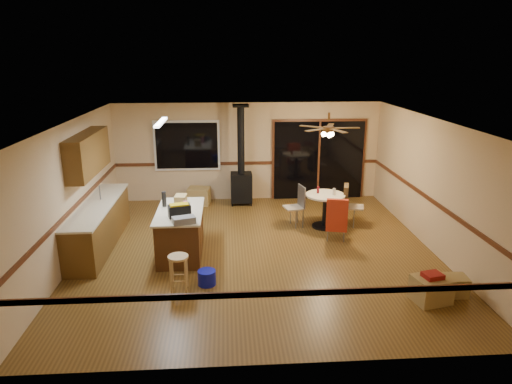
{
  "coord_description": "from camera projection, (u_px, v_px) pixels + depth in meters",
  "views": [
    {
      "loc": [
        -0.58,
        -8.4,
        3.78
      ],
      "look_at": [
        0.0,
        0.3,
        1.15
      ],
      "focal_mm": 32.0,
      "sensor_mm": 36.0,
      "label": 1
    }
  ],
  "objects": [
    {
      "name": "wood_stove",
      "position": [
        241.0,
        177.0,
        11.84
      ],
      "size": [
        0.55,
        0.5,
        2.52
      ],
      "color": "black",
      "rests_on": "ground"
    },
    {
      "name": "blue_bucket",
      "position": [
        207.0,
        278.0,
        7.79
      ],
      "size": [
        0.36,
        0.36,
        0.26
      ],
      "primitive_type": "cylinder",
      "rotation": [
        0.0,
        0.0,
        0.18
      ],
      "color": "#0D14BB",
      "rests_on": "floor"
    },
    {
      "name": "toolbox_yellow_lid",
      "position": [
        179.0,
        205.0,
        8.39
      ],
      "size": [
        0.38,
        0.26,
        0.03
      ],
      "primitive_type": "cube",
      "rotation": [
        0.0,
        0.0,
        0.27
      ],
      "color": "gold",
      "rests_on": "toolbox_black"
    },
    {
      "name": "box_corner_b",
      "position": [
        454.0,
        286.0,
        7.45
      ],
      "size": [
        0.42,
        0.37,
        0.32
      ],
      "primitive_type": "cube",
      "rotation": [
        0.0,
        0.0,
        -0.06
      ],
      "color": "olive",
      "rests_on": "floor"
    },
    {
      "name": "toolbox_grey",
      "position": [
        184.0,
        220.0,
        8.1
      ],
      "size": [
        0.44,
        0.33,
        0.12
      ],
      "primitive_type": "cube",
      "rotation": [
        0.0,
        0.0,
        0.3
      ],
      "color": "slate",
      "rests_on": "kitchen_island"
    },
    {
      "name": "toolbox_black",
      "position": [
        179.0,
        211.0,
        8.42
      ],
      "size": [
        0.44,
        0.31,
        0.22
      ],
      "primitive_type": "cube",
      "rotation": [
        0.0,
        0.0,
        0.27
      ],
      "color": "black",
      "rests_on": "kitchen_island"
    },
    {
      "name": "kitchen_island",
      "position": [
        181.0,
        232.0,
        8.93
      ],
      "size": [
        0.88,
        1.68,
        0.9
      ],
      "color": "#4D2B13",
      "rests_on": "ground"
    },
    {
      "name": "chair_rail",
      "position": [
        257.0,
        204.0,
        8.86
      ],
      "size": [
        7.0,
        7.0,
        0.08
      ],
      "primitive_type": null,
      "color": "#512714",
      "rests_on": "ground"
    },
    {
      "name": "bottle_pink",
      "position": [
        186.0,
        207.0,
        8.61
      ],
      "size": [
        0.08,
        0.08,
        0.24
      ],
      "primitive_type": "cylinder",
      "rotation": [
        0.0,
        0.0,
        -0.13
      ],
      "color": "#D84C8C",
      "rests_on": "kitchen_island"
    },
    {
      "name": "sliding_door",
      "position": [
        319.0,
        160.0,
        12.27
      ],
      "size": [
        2.52,
        0.1,
        2.1
      ],
      "primitive_type": "cube",
      "color": "black",
      "rests_on": "ground"
    },
    {
      "name": "upper_cabinets",
      "position": [
        88.0,
        153.0,
        9.06
      ],
      "size": [
        0.35,
        2.0,
        0.8
      ],
      "primitive_type": "cube",
      "color": "brown",
      "rests_on": "ground"
    },
    {
      "name": "glass_red",
      "position": [
        318.0,
        190.0,
        10.28
      ],
      "size": [
        0.07,
        0.07,
        0.16
      ],
      "primitive_type": "cylinder",
      "rotation": [
        0.0,
        0.0,
        -0.2
      ],
      "color": "#590C14",
      "rests_on": "dining_table"
    },
    {
      "name": "bottle_dark",
      "position": [
        164.0,
        199.0,
        8.98
      ],
      "size": [
        0.09,
        0.09,
        0.3
      ],
      "primitive_type": "cylinder",
      "rotation": [
        0.0,
        0.0,
        -0.01
      ],
      "color": "black",
      "rests_on": "kitchen_island"
    },
    {
      "name": "wall_back",
      "position": [
        248.0,
        152.0,
        12.12
      ],
      "size": [
        7.0,
        0.0,
        7.0
      ],
      "primitive_type": "plane",
      "rotation": [
        1.57,
        0.0,
        0.0
      ],
      "color": "tan",
      "rests_on": "ground"
    },
    {
      "name": "ceiling_fan",
      "position": [
        328.0,
        131.0,
        9.8
      ],
      "size": [
        0.24,
        0.24,
        0.55
      ],
      "color": "brown",
      "rests_on": "ceiling"
    },
    {
      "name": "wall_left",
      "position": [
        71.0,
        193.0,
        8.55
      ],
      "size": [
        0.0,
        7.0,
        7.0
      ],
      "primitive_type": "plane",
      "rotation": [
        1.57,
        0.0,
        1.57
      ],
      "color": "tan",
      "rests_on": "ground"
    },
    {
      "name": "ceiling",
      "position": [
        257.0,
        121.0,
        8.4
      ],
      "size": [
        7.0,
        7.0,
        0.0
      ],
      "primitive_type": "plane",
      "rotation": [
        3.14,
        0.0,
        0.0
      ],
      "color": "silver",
      "rests_on": "ground"
    },
    {
      "name": "box_under_window",
      "position": [
        199.0,
        196.0,
        11.97
      ],
      "size": [
        0.62,
        0.52,
        0.45
      ],
      "primitive_type": "cube",
      "rotation": [
        0.0,
        0.0,
        -0.15
      ],
      "color": "olive",
      "rests_on": "floor"
    },
    {
      "name": "window",
      "position": [
        187.0,
        146.0,
        11.91
      ],
      "size": [
        1.72,
        0.1,
        1.32
      ],
      "primitive_type": "cube",
      "color": "black",
      "rests_on": "ground"
    },
    {
      "name": "box_corner_a",
      "position": [
        431.0,
        289.0,
        7.24
      ],
      "size": [
        0.63,
        0.56,
        0.41
      ],
      "primitive_type": "cube",
      "rotation": [
        0.0,
        0.0,
        0.22
      ],
      "color": "olive",
      "rests_on": "floor"
    },
    {
      "name": "dining_table",
      "position": [
        325.0,
        205.0,
        10.29
      ],
      "size": [
        0.89,
        0.89,
        0.78
      ],
      "color": "black",
      "rests_on": "ground"
    },
    {
      "name": "countertop",
      "position": [
        97.0,
        205.0,
        9.17
      ],
      "size": [
        0.64,
        3.04,
        0.04
      ],
      "primitive_type": "cube",
      "color": "beige",
      "rests_on": "lower_cabinets"
    },
    {
      "name": "lower_cabinets",
      "position": [
        99.0,
        226.0,
        9.3
      ],
      "size": [
        0.6,
        3.0,
        0.86
      ],
      "primitive_type": "cube",
      "color": "brown",
      "rests_on": "ground"
    },
    {
      "name": "bottle_white",
      "position": [
        182.0,
        199.0,
        9.18
      ],
      "size": [
        0.07,
        0.07,
        0.17
      ],
      "primitive_type": "cylinder",
      "rotation": [
        0.0,
        0.0,
        0.28
      ],
      "color": "white",
      "rests_on": "kitchen_island"
    },
    {
      "name": "chair_near",
      "position": [
        337.0,
        215.0,
        9.43
      ],
      "size": [
        0.51,
        0.54,
        0.7
      ],
      "color": "tan",
      "rests_on": "ground"
    },
    {
      "name": "chair_left",
      "position": [
        298.0,
        201.0,
        10.35
      ],
      "size": [
        0.48,
        0.48,
        0.51
      ],
      "color": "tan",
      "rests_on": "ground"
    },
    {
      "name": "chair_right",
      "position": [
        347.0,
        200.0,
        10.4
      ],
      "size": [
        0.56,
        0.53,
        0.7
      ],
      "color": "tan",
      "rests_on": "ground"
    },
    {
      "name": "bar_stool",
      "position": [
        179.0,
        273.0,
        7.55
      ],
      "size": [
        0.4,
        0.4,
        0.62
      ],
      "primitive_type": "cylinder",
      "rotation": [
        0.0,
        0.0,
        -0.21
      ],
      "color": "tan",
      "rests_on": "floor"
    },
    {
      "name": "glass_cream",
      "position": [
        334.0,
        192.0,
        10.16
      ],
      "size": [
        0.07,
        0.07,
        0.15
      ],
      "primitive_type": "cylinder",
      "rotation": [
        0.0,
        0.0,
        0.12
      ],
      "color": "beige",
      "rests_on": "dining_table"
    },
    {
      "name": "box_small_red",
      "position": [
        433.0,
        275.0,
        7.17
      ],
      "size": [
        0.33,
        0.3,
        0.08
      ],
      "primitive_type": "cube",
      "rotation": [
        0.0,
        0.0,
        0.22
      ],
      "color": "maroon",
      "rests_on": "box_corner_a"
    },
    {
      "name": "wall_right",
      "position": [
        434.0,
        186.0,
        9.0
      ],
      "size": [
        0.0,
        7.0,
        7.0
      ],
      "primitive_type": "plane",
      "rotation": [
        1.57,
        0.0,
        -1.57
      ],
      "color": "tan",
      "rests_on": "ground"
    },
    {
      "name": "wall_front",
      "position": [
        277.0,
        272.0,
        5.43
      ],
      "size": [
        7.0,
        0.0,
        7.0
      ],
      "primitive_type": "plane",
      "rotation": [
        -1.57,
        0.0,
        0.0
      ],
      "color": "tan",
      "rests_on": "ground"
    },
    {
      "name": "floor",
      "position": [
        257.0,
        251.0,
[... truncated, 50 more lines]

